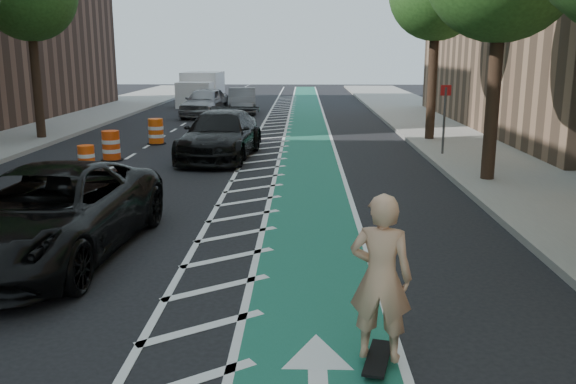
{
  "coord_description": "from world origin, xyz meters",
  "views": [
    {
      "loc": [
        2.82,
        -8.79,
        3.56
      ],
      "look_at": [
        2.55,
        1.88,
        1.1
      ],
      "focal_mm": 38.0,
      "sensor_mm": 36.0,
      "label": 1
    }
  ],
  "objects_px": {
    "suv_far": "(221,135)",
    "skateboarder": "(381,278)",
    "barrel_a": "(87,160)",
    "suv_near": "(48,213)"
  },
  "relations": [
    {
      "from": "skateboarder",
      "to": "suv_far",
      "type": "distance_m",
      "value": 14.63
    },
    {
      "from": "suv_far",
      "to": "barrel_a",
      "type": "relative_size",
      "value": 6.46
    },
    {
      "from": "suv_near",
      "to": "suv_far",
      "type": "relative_size",
      "value": 1.06
    },
    {
      "from": "suv_far",
      "to": "barrel_a",
      "type": "height_order",
      "value": "suv_far"
    },
    {
      "from": "skateboarder",
      "to": "suv_far",
      "type": "bearing_deg",
      "value": -60.91
    },
    {
      "from": "skateboarder",
      "to": "barrel_a",
      "type": "distance_m",
      "value": 13.52
    },
    {
      "from": "skateboarder",
      "to": "suv_far",
      "type": "relative_size",
      "value": 0.36
    },
    {
      "from": "barrel_a",
      "to": "skateboarder",
      "type": "bearing_deg",
      "value": -56.99
    },
    {
      "from": "suv_near",
      "to": "barrel_a",
      "type": "relative_size",
      "value": 6.84
    },
    {
      "from": "suv_far",
      "to": "skateboarder",
      "type": "bearing_deg",
      "value": -70.47
    }
  ]
}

